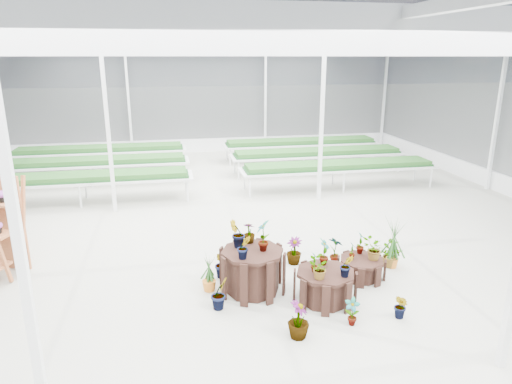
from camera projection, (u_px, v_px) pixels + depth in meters
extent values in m
plane|color=gray|center=(244.00, 263.00, 9.66)|extent=(24.00, 24.00, 0.00)
cylinder|color=black|center=(252.00, 271.00, 8.40)|extent=(1.53, 1.53, 0.81)
cylinder|color=black|center=(325.00, 286.00, 8.09)|extent=(1.35, 1.35, 0.57)
cylinder|color=black|center=(361.00, 268.00, 8.96)|extent=(1.18, 1.18, 0.40)
imported|color=#224E1E|center=(237.00, 234.00, 8.33)|extent=(0.38, 0.35, 0.54)
imported|color=#224E1E|center=(263.00, 235.00, 8.21)|extent=(0.30, 0.37, 0.60)
imported|color=#224E1E|center=(249.00, 233.00, 8.59)|extent=(0.30, 0.30, 0.40)
imported|color=#224E1E|center=(244.00, 247.00, 7.89)|extent=(0.26, 0.22, 0.44)
imported|color=#224E1E|center=(315.00, 262.00, 7.95)|extent=(0.15, 0.21, 0.39)
imported|color=#224E1E|center=(347.00, 266.00, 7.77)|extent=(0.26, 0.22, 0.41)
imported|color=#224E1E|center=(324.00, 252.00, 8.19)|extent=(0.30, 0.33, 0.52)
imported|color=#224E1E|center=(319.00, 269.00, 7.69)|extent=(0.39, 0.36, 0.38)
imported|color=#224E1E|center=(352.00, 250.00, 8.85)|extent=(0.16, 0.21, 0.37)
imported|color=#224E1E|center=(374.00, 249.00, 8.80)|extent=(0.46, 0.42, 0.44)
imported|color=#224E1E|center=(361.00, 242.00, 9.07)|extent=(0.24, 0.30, 0.49)
imported|color=#224E1E|center=(220.00, 293.00, 7.84)|extent=(0.41, 0.39, 0.58)
imported|color=#224E1E|center=(223.00, 264.00, 8.92)|extent=(0.41, 0.41, 0.59)
imported|color=#224E1E|center=(298.00, 320.00, 7.02)|extent=(0.44, 0.44, 0.61)
imported|color=#224E1E|center=(352.00, 312.00, 7.36)|extent=(0.30, 0.27, 0.48)
imported|color=#224E1E|center=(401.00, 307.00, 7.54)|extent=(0.23, 0.27, 0.45)
imported|color=#224E1E|center=(389.00, 255.00, 9.42)|extent=(0.52, 0.57, 0.53)
imported|color=#224E1E|center=(335.00, 250.00, 9.54)|extent=(0.36, 0.39, 0.62)
imported|color=#224E1E|center=(294.00, 251.00, 9.55)|extent=(0.46, 0.46, 0.58)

